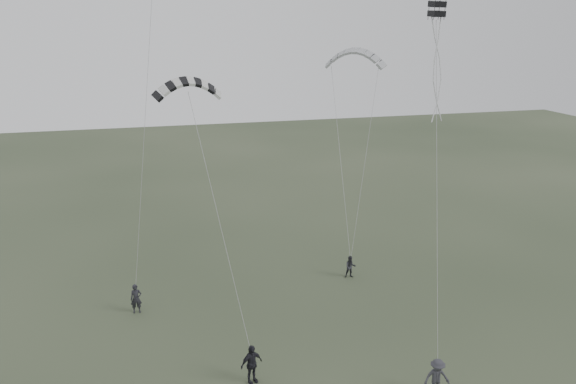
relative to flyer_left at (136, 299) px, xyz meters
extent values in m
plane|color=#2E3925|center=(7.08, -7.53, -0.88)|extent=(140.00, 140.00, 0.00)
imported|color=black|center=(0.00, 0.00, 0.00)|extent=(0.64, 0.42, 1.75)
imported|color=#27272D|center=(13.65, 1.28, -0.13)|extent=(0.80, 0.67, 1.49)
imported|color=black|center=(5.16, -8.20, 0.09)|extent=(1.23, 0.86, 1.94)
imported|color=#2E2E34|center=(13.00, -11.25, 0.04)|extent=(1.26, 0.83, 1.83)
camera|label=1|loc=(1.07, -30.45, 15.23)|focal=35.00mm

